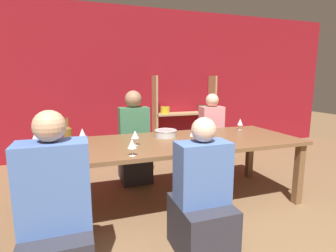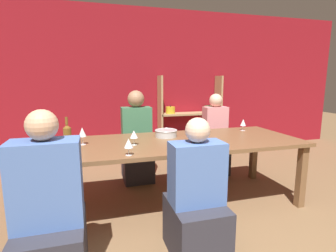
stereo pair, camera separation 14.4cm
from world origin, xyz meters
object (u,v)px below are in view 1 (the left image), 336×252
object	(u,v)px
wine_glass_empty_c	(36,136)
wine_glass_empty_b	(38,147)
wine_glass_red_a	(132,144)
wine_glass_white_a	(82,133)
dining_table	(171,147)
person_far_b	(211,143)
wine_glass_red_b	(240,122)
person_far_a	(134,148)
wine_glass_empty_a	(193,132)
shelf_unit	(186,126)
person_near_a	(202,206)
person_near_b	(58,228)
wine_bottle_green	(68,138)
mixing_bowl	(166,133)
wine_glass_white_b	(135,135)

from	to	relation	value
wine_glass_empty_c	wine_glass_empty_b	bearing A→B (deg)	-80.51
wine_glass_red_a	wine_glass_white_a	xyz separation A→B (m)	(-0.41, 0.52, 0.02)
dining_table	person_far_b	xyz separation A→B (m)	(0.94, 0.82, -0.23)
wine_glass_red_b	person_far_a	bearing A→B (deg)	157.17
wine_glass_empty_a	wine_glass_empty_c	xyz separation A→B (m)	(-1.55, 0.31, 0.01)
wine_glass_red_a	wine_glass_empty_a	bearing A→B (deg)	20.89
wine_glass_empty_c	shelf_unit	bearing A→B (deg)	38.10
wine_glass_red_a	person_far_a	xyz separation A→B (m)	(0.28, 1.30, -0.38)
person_far_a	wine_glass_white_a	bearing A→B (deg)	48.39
wine_glass_empty_a	wine_glass_empty_b	distance (m)	1.48
person_near_a	person_near_b	bearing A→B (deg)	-178.50
wine_glass_empty_a	wine_glass_red_b	distance (m)	1.02
wine_glass_white_a	wine_glass_red_b	distance (m)	2.03
dining_table	wine_glass_red_a	size ratio (longest dim) A/B	19.21
wine_bottle_green	wine_glass_white_a	world-z (taller)	wine_bottle_green
wine_glass_empty_c	person_near_a	world-z (taller)	person_near_a
mixing_bowl	wine_glass_white_b	world-z (taller)	wine_glass_white_b
wine_glass_white_a	person_far_b	bearing A→B (deg)	21.27
wine_glass_white_a	wine_glass_empty_a	xyz separation A→B (m)	(1.11, -0.25, -0.01)
wine_glass_empty_a	person_near_b	size ratio (longest dim) A/B	0.14
person_near_b	wine_bottle_green	bearing A→B (deg)	85.05
wine_bottle_green	person_far_a	distance (m)	1.32
wine_glass_white_a	person_far_b	xyz separation A→B (m)	(1.86, 0.72, -0.42)
dining_table	wine_glass_empty_c	bearing A→B (deg)	173.65
wine_glass_empty_b	wine_glass_white_a	bearing A→B (deg)	52.64
wine_glass_red_a	person_far_a	bearing A→B (deg)	77.73
wine_glass_empty_a	wine_glass_empty_b	xyz separation A→B (m)	(-1.46, -0.21, 0.01)
wine_glass_red_a	wine_glass_white_b	xyz separation A→B (m)	(0.10, 0.36, 0.00)
shelf_unit	wine_glass_red_b	distance (m)	1.76
wine_glass_empty_a	wine_bottle_green	bearing A→B (deg)	177.06
shelf_unit	person_far_a	xyz separation A→B (m)	(-1.28, -1.17, -0.04)
wine_glass_empty_b	wine_glass_red_a	bearing A→B (deg)	-4.87
wine_glass_white_b	person_far_b	size ratio (longest dim) A/B	0.13
wine_glass_white_b	person_near_b	distance (m)	1.17
dining_table	person_near_a	size ratio (longest dim) A/B	2.59
mixing_bowl	wine_glass_red_b	distance (m)	1.09
wine_bottle_green	person_near_b	world-z (taller)	person_near_b
wine_glass_white_b	person_far_a	size ratio (longest dim) A/B	0.12
wine_glass_red_a	person_far_b	distance (m)	1.96
mixing_bowl	wine_glass_white_a	distance (m)	0.95
wine_glass_white_b	person_far_a	world-z (taller)	person_far_a
person_near_b	person_far_b	size ratio (longest dim) A/B	1.02
wine_glass_empty_a	wine_glass_red_b	size ratio (longest dim) A/B	1.10
wine_glass_red_b	wine_glass_white_b	bearing A→B (deg)	-165.92
wine_glass_red_a	wine_glass_empty_c	distance (m)	1.02
wine_glass_empty_c	wine_glass_red_b	bearing A→B (deg)	3.67
wine_bottle_green	wine_glass_white_a	bearing A→B (deg)	55.98
wine_bottle_green	person_far_b	bearing A→B (deg)	24.66
dining_table	mixing_bowl	bearing A→B (deg)	87.05
dining_table	person_far_b	size ratio (longest dim) A/B	2.42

